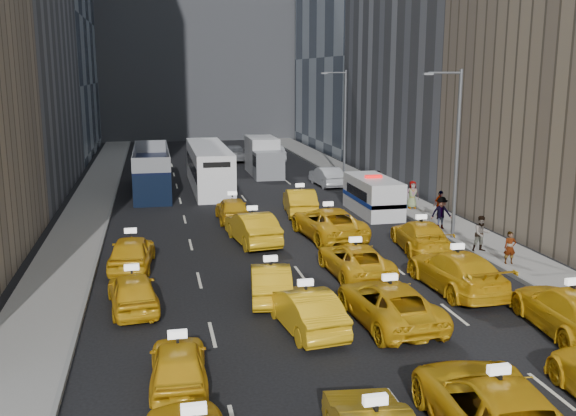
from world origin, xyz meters
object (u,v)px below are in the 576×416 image
at_px(taxi_2, 496,410).
at_px(box_truck, 264,157).
at_px(city_bus, 209,167).
at_px(nypd_van, 373,196).
at_px(pedestrian_0, 510,248).
at_px(double_decker, 152,171).

distance_m(taxi_2, box_truck, 42.33).
xyz_separation_m(taxi_2, city_bus, (-3.66, 36.53, 0.80)).
xyz_separation_m(nypd_van, city_bus, (-9.37, 11.36, 0.51)).
bearing_deg(nypd_van, city_bus, 126.63).
bearing_deg(pedestrian_0, city_bus, 127.98).
height_order(double_decker, city_bus, city_bus).
relative_size(nypd_van, pedestrian_0, 3.87).
relative_size(nypd_van, city_bus, 0.45).
bearing_deg(nypd_van, pedestrian_0, -81.86).
xyz_separation_m(city_bus, pedestrian_0, (11.75, -23.53, -0.73)).
distance_m(nypd_van, double_decker, 17.30).
height_order(double_decker, box_truck, double_decker).
distance_m(box_truck, pedestrian_0, 29.99).
height_order(city_bus, pedestrian_0, city_bus).
bearing_deg(box_truck, city_bus, -131.66).
height_order(taxi_2, city_bus, city_bus).
relative_size(taxi_2, city_bus, 0.46).
relative_size(double_decker, pedestrian_0, 7.42).
distance_m(nypd_van, pedestrian_0, 12.40).
xyz_separation_m(nypd_van, pedestrian_0, (2.38, -12.17, -0.21)).
bearing_deg(city_bus, double_decker, -162.22).
bearing_deg(box_truck, taxi_2, -91.23).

